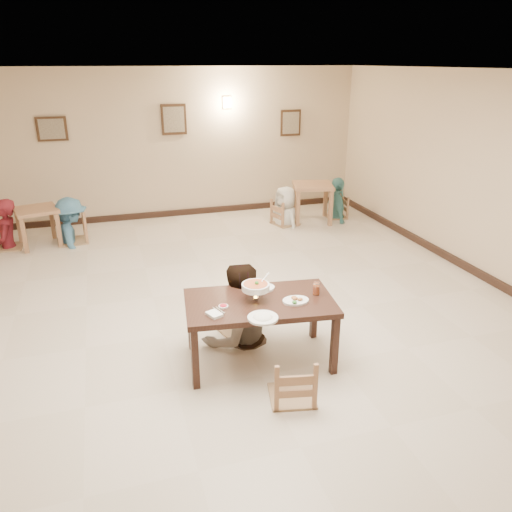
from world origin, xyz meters
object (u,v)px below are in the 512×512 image
object	(u,v)px
bg_chair_lr	(69,213)
drink_glass	(316,289)
bg_table_left	(37,216)
bg_diner_d	(338,178)
chair_far	(238,300)
chair_near	(293,356)
bg_table_right	(313,191)
bg_chair_ll	(4,220)
main_diner	(237,265)
bg_diner_a	(0,200)
main_table	(260,307)
curry_warmer	(256,287)
bg_diner_b	(67,198)
bg_chair_rr	(337,197)
bg_diner_c	(286,187)
bg_chair_rl	(286,201)

from	to	relation	value
bg_chair_lr	drink_glass	bearing A→B (deg)	24.06
bg_table_left	bg_chair_lr	xyz separation A→B (m)	(0.54, 0.02, -0.01)
bg_table_left	bg_diner_d	world-z (taller)	bg_diner_d
chair_far	chair_near	size ratio (longest dim) A/B	0.94
bg_table_right	bg_chair_ll	bearing A→B (deg)	178.83
bg_diner_d	bg_chair_lr	bearing A→B (deg)	99.76
bg_table_left	bg_table_right	bearing A→B (deg)	-0.95
main_diner	bg_diner_d	xyz separation A→B (m)	(3.28, 4.14, -0.09)
drink_glass	bg_diner_a	world-z (taller)	bg_diner_a
bg_chair_ll	main_table	bearing A→B (deg)	-140.73
curry_warmer	bg_diner_b	size ratio (longest dim) A/B	0.20
main_table	chair_near	bearing A→B (deg)	-74.39
bg_chair_rr	chair_far	bearing A→B (deg)	-30.71
main_table	bg_chair_rr	distance (m)	5.65
bg_chair_ll	bg_diner_d	xyz separation A→B (m)	(6.35, -0.04, 0.34)
main_table	bg_table_right	bearing A→B (deg)	67.78
bg_diner_c	chair_far	bearing A→B (deg)	-41.59
bg_table_left	bg_chair_rl	bearing A→B (deg)	-1.59
curry_warmer	bg_table_left	xyz separation A→B (m)	(-2.60, 4.66, -0.34)
bg_chair_ll	bg_chair_rr	size ratio (longest dim) A/B	1.17
bg_diner_b	bg_table_left	bearing A→B (deg)	81.61
main_diner	bg_chair_rr	distance (m)	5.30
main_diner	bg_diner_b	world-z (taller)	main_diner
chair_far	drink_glass	world-z (taller)	chair_far
main_table	bg_chair_ll	xyz separation A→B (m)	(-3.18, 4.71, -0.14)
drink_glass	bg_diner_c	distance (m)	4.79
drink_glass	bg_chair_lr	bearing A→B (deg)	119.92
main_diner	bg_diner_b	size ratio (longest dim) A/B	1.15
chair_far	main_diner	size ratio (longest dim) A/B	0.46
curry_warmer	bg_table_right	world-z (taller)	curry_warmer
chair_far	drink_glass	size ratio (longest dim) A/B	6.25
bg_diner_a	bg_chair_rl	bearing A→B (deg)	89.94
bg_table_left	bg_diner_b	distance (m)	0.60
chair_far	curry_warmer	distance (m)	0.78
chair_far	bg_table_left	bearing A→B (deg)	106.31
bg_table_right	bg_diner_a	distance (m)	5.76
main_table	bg_table_right	size ratio (longest dim) A/B	1.74
bg_chair_rl	bg_diner_d	distance (m)	1.25
bg_chair_ll	bg_diner_d	distance (m)	6.36
curry_warmer	bg_chair_rl	xyz separation A→B (m)	(2.02, 4.53, -0.41)
bg_chair_rr	bg_diner_d	world-z (taller)	bg_diner_d
bg_diner_c	chair_near	bearing A→B (deg)	-33.53
drink_glass	bg_diner_a	distance (m)	6.09
chair_far	bg_diner_b	world-z (taller)	bg_diner_b
chair_far	bg_chair_rl	size ratio (longest dim) A/B	0.90
curry_warmer	bg_chair_rl	size ratio (longest dim) A/B	0.34
bg_table_left	bg_chair_lr	world-z (taller)	bg_chair_lr
bg_chair_rl	main_table	bearing A→B (deg)	139.00
bg_chair_rl	bg_diner_b	bearing A→B (deg)	70.50
main_table	bg_table_left	distance (m)	5.37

